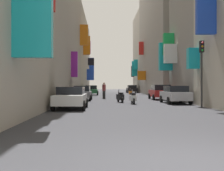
{
  "coord_description": "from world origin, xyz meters",
  "views": [
    {
      "loc": [
        -1.82,
        -5.35,
        1.46
      ],
      "look_at": [
        -1.03,
        20.36,
        1.44
      ],
      "focal_mm": 45.66,
      "sensor_mm": 36.0,
      "label": 1
    }
  ],
  "objects_px": {
    "scooter_orange": "(130,93)",
    "scooter_green": "(92,91)",
    "parked_car_white": "(71,97)",
    "traffic_light_near_corner": "(202,62)",
    "pedestrian_near_left": "(104,91)",
    "parked_car_green": "(92,90)",
    "parked_car_black": "(132,89)",
    "parked_car_silver": "(175,94)",
    "parked_car_red": "(160,92)",
    "scooter_white": "(133,98)",
    "scooter_blue": "(94,90)",
    "scooter_black": "(120,97)",
    "parked_car_grey": "(82,93)"
  },
  "relations": [
    {
      "from": "parked_car_white",
      "to": "scooter_blue",
      "type": "distance_m",
      "value": 39.54
    },
    {
      "from": "scooter_orange",
      "to": "parked_car_grey",
      "type": "bearing_deg",
      "value": -117.22
    },
    {
      "from": "parked_car_green",
      "to": "scooter_black",
      "type": "bearing_deg",
      "value": -80.24
    },
    {
      "from": "scooter_green",
      "to": "traffic_light_near_corner",
      "type": "bearing_deg",
      "value": -75.16
    },
    {
      "from": "scooter_orange",
      "to": "scooter_green",
      "type": "xyz_separation_m",
      "value": [
        -5.78,
        11.2,
        -0.0
      ]
    },
    {
      "from": "parked_car_silver",
      "to": "parked_car_black",
      "type": "relative_size",
      "value": 0.99
    },
    {
      "from": "parked_car_white",
      "to": "parked_car_black",
      "type": "xyz_separation_m",
      "value": [
        7.53,
        37.2,
        0.06
      ]
    },
    {
      "from": "parked_car_black",
      "to": "scooter_white",
      "type": "height_order",
      "value": "parked_car_black"
    },
    {
      "from": "parked_car_white",
      "to": "parked_car_silver",
      "type": "bearing_deg",
      "value": 32.6
    },
    {
      "from": "parked_car_white",
      "to": "traffic_light_near_corner",
      "type": "distance_m",
      "value": 8.74
    },
    {
      "from": "traffic_light_near_corner",
      "to": "scooter_orange",
      "type": "bearing_deg",
      "value": 97.38
    },
    {
      "from": "parked_car_green",
      "to": "scooter_green",
      "type": "xyz_separation_m",
      "value": [
        -0.28,
        7.35,
        -0.3
      ]
    },
    {
      "from": "scooter_orange",
      "to": "parked_car_red",
      "type": "bearing_deg",
      "value": -78.32
    },
    {
      "from": "parked_car_silver",
      "to": "parked_car_black",
      "type": "bearing_deg",
      "value": 90.43
    },
    {
      "from": "parked_car_green",
      "to": "parked_car_silver",
      "type": "distance_m",
      "value": 21.65
    },
    {
      "from": "parked_car_black",
      "to": "scooter_black",
      "type": "relative_size",
      "value": 2.25
    },
    {
      "from": "parked_car_green",
      "to": "parked_car_black",
      "type": "xyz_separation_m",
      "value": [
        7.29,
        11.93,
        0.03
      ]
    },
    {
      "from": "parked_car_silver",
      "to": "parked_car_white",
      "type": "bearing_deg",
      "value": -147.4
    },
    {
      "from": "parked_car_grey",
      "to": "pedestrian_near_left",
      "type": "bearing_deg",
      "value": 53.47
    },
    {
      "from": "scooter_white",
      "to": "parked_car_black",
      "type": "bearing_deg",
      "value": 84.4
    },
    {
      "from": "parked_car_white",
      "to": "scooter_white",
      "type": "xyz_separation_m",
      "value": [
        4.33,
        4.55,
        -0.27
      ]
    },
    {
      "from": "parked_car_silver",
      "to": "parked_car_white",
      "type": "xyz_separation_m",
      "value": [
        -7.77,
        -4.97,
        -0.03
      ]
    },
    {
      "from": "parked_car_red",
      "to": "pedestrian_near_left",
      "type": "xyz_separation_m",
      "value": [
        -5.75,
        1.82,
        0.1
      ]
    },
    {
      "from": "parked_car_red",
      "to": "scooter_black",
      "type": "height_order",
      "value": "parked_car_red"
    },
    {
      "from": "parked_car_green",
      "to": "pedestrian_near_left",
      "type": "bearing_deg",
      "value": -81.41
    },
    {
      "from": "scooter_blue",
      "to": "scooter_black",
      "type": "height_order",
      "value": "same"
    },
    {
      "from": "pedestrian_near_left",
      "to": "parked_car_red",
      "type": "bearing_deg",
      "value": -17.52
    },
    {
      "from": "parked_car_silver",
      "to": "pedestrian_near_left",
      "type": "xyz_separation_m",
      "value": [
        -5.69,
        8.08,
        0.14
      ]
    },
    {
      "from": "scooter_orange",
      "to": "pedestrian_near_left",
      "type": "bearing_deg",
      "value": -113.58
    },
    {
      "from": "scooter_blue",
      "to": "parked_car_grey",
      "type": "bearing_deg",
      "value": -90.32
    },
    {
      "from": "parked_car_silver",
      "to": "pedestrian_near_left",
      "type": "distance_m",
      "value": 9.88
    },
    {
      "from": "scooter_white",
      "to": "scooter_green",
      "type": "xyz_separation_m",
      "value": [
        -4.38,
        28.06,
        -0.0
      ]
    },
    {
      "from": "parked_car_green",
      "to": "scooter_white",
      "type": "relative_size",
      "value": 2.33
    },
    {
      "from": "parked_car_silver",
      "to": "traffic_light_near_corner",
      "type": "height_order",
      "value": "traffic_light_near_corner"
    },
    {
      "from": "scooter_blue",
      "to": "traffic_light_near_corner",
      "type": "height_order",
      "value": "traffic_light_near_corner"
    },
    {
      "from": "parked_car_white",
      "to": "traffic_light_near_corner",
      "type": "relative_size",
      "value": 0.92
    },
    {
      "from": "parked_car_red",
      "to": "parked_car_white",
      "type": "height_order",
      "value": "parked_car_red"
    },
    {
      "from": "scooter_orange",
      "to": "pedestrian_near_left",
      "type": "distance_m",
      "value": 9.13
    },
    {
      "from": "traffic_light_near_corner",
      "to": "scooter_black",
      "type": "bearing_deg",
      "value": 130.11
    },
    {
      "from": "scooter_orange",
      "to": "scooter_green",
      "type": "height_order",
      "value": "same"
    },
    {
      "from": "parked_car_red",
      "to": "parked_car_white",
      "type": "relative_size",
      "value": 0.97
    },
    {
      "from": "parked_car_grey",
      "to": "parked_car_silver",
      "type": "relative_size",
      "value": 1.03
    },
    {
      "from": "scooter_orange",
      "to": "parked_car_silver",
      "type": "bearing_deg",
      "value": -82.93
    },
    {
      "from": "parked_car_black",
      "to": "scooter_orange",
      "type": "height_order",
      "value": "parked_car_black"
    },
    {
      "from": "parked_car_red",
      "to": "scooter_orange",
      "type": "bearing_deg",
      "value": 101.68
    },
    {
      "from": "parked_car_green",
      "to": "parked_car_black",
      "type": "bearing_deg",
      "value": 58.57
    },
    {
      "from": "parked_car_grey",
      "to": "parked_car_black",
      "type": "distance_m",
      "value": 28.08
    },
    {
      "from": "scooter_black",
      "to": "scooter_white",
      "type": "xyz_separation_m",
      "value": [
        0.88,
        -2.01,
        -0.0
      ]
    },
    {
      "from": "parked_car_silver",
      "to": "scooter_white",
      "type": "xyz_separation_m",
      "value": [
        -3.44,
        -0.42,
        -0.29
      ]
    },
    {
      "from": "parked_car_silver",
      "to": "scooter_orange",
      "type": "relative_size",
      "value": 2.27
    }
  ]
}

